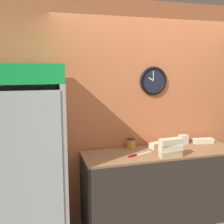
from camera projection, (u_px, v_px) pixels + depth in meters
name	position (u px, v px, depth m)	size (l,w,h in m)	color
wall_back	(151.00, 110.00, 3.41)	(5.20, 0.09, 2.70)	#D17547
prep_counter	(160.00, 186.00, 3.25)	(1.90, 0.56, 0.90)	#332D28
beverage_cooler	(31.00, 150.00, 2.72)	(0.68, 0.70, 1.94)	#B2B7BC
sandwich_stack_bottom	(170.00, 154.00, 2.97)	(0.27, 0.10, 0.07)	tan
sandwich_stack_middle	(171.00, 148.00, 2.96)	(0.27, 0.10, 0.07)	beige
sandwich_stack_top	(171.00, 142.00, 2.95)	(0.27, 0.11, 0.07)	beige
sandwich_flat_left	(159.00, 145.00, 3.33)	(0.30, 0.19, 0.07)	beige
sandwich_flat_right	(203.00, 141.00, 3.52)	(0.28, 0.13, 0.06)	beige
chefs_knife	(137.00, 155.00, 3.02)	(0.33, 0.16, 0.02)	silver
condiment_jar	(131.00, 144.00, 3.27)	(0.11, 0.11, 0.13)	gold
napkin_dispenser	(183.00, 139.00, 3.48)	(0.11, 0.09, 0.12)	silver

